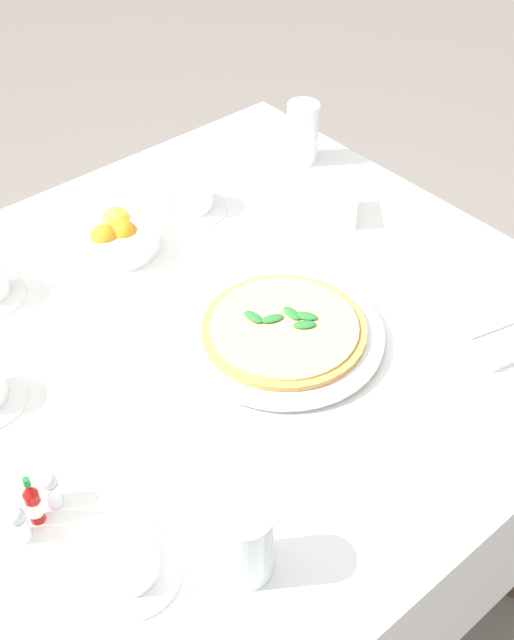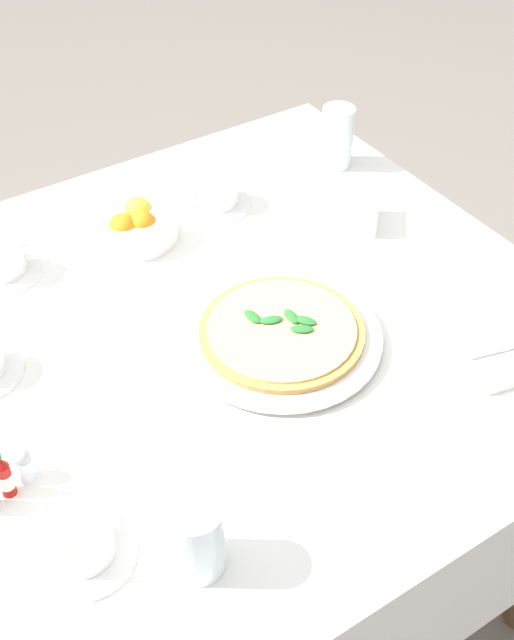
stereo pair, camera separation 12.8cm
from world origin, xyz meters
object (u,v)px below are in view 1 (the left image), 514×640
(coffee_cup_far_right, at_px, (128,559))
(citrus_bowl, at_px, (117,235))
(coffee_cup_near_right, at_px, (192,196))
(water_glass_left_edge, at_px, (245,544))
(water_glass_center_back, at_px, (302,136))
(salt_shaker, at_px, (18,525))
(menu_card, at_px, (353,203))
(pizza_plate, at_px, (284,335))
(pepper_shaker, at_px, (50,490))
(hot_sauce_bottle, at_px, (33,503))
(pizza, at_px, (284,328))

(coffee_cup_far_right, distance_m, citrus_bowl, 0.65)
(coffee_cup_near_right, distance_m, water_glass_left_edge, 0.76)
(water_glass_center_back, xyz_separation_m, salt_shaker, (0.87, 0.42, -0.03))
(menu_card, bearing_deg, pizza_plate, -21.90)
(pepper_shaker, bearing_deg, menu_card, -165.35)
(pizza_plate, distance_m, hot_sauce_bottle, 0.46)
(water_glass_center_back, relative_size, menu_card, 1.74)
(coffee_cup_near_right, xyz_separation_m, salt_shaker, (0.59, 0.43, -0.00))
(pizza_plate, relative_size, pizza, 1.21)
(citrus_bowl, height_order, hot_sauce_bottle, hot_sauce_bottle)
(coffee_cup_near_right, xyz_separation_m, menu_card, (-0.21, 0.21, 0.00))
(water_glass_center_back, bearing_deg, hot_sauce_bottle, 26.17)
(coffee_cup_far_right, bearing_deg, menu_card, -154.76)
(coffee_cup_far_right, xyz_separation_m, coffee_cup_near_right, (-0.52, -0.56, -0.00))
(pizza, distance_m, coffee_cup_near_right, 0.39)
(pizza_plate, distance_m, water_glass_left_edge, 0.40)
(water_glass_left_edge, height_order, hot_sauce_bottle, water_glass_left_edge)
(pepper_shaker, distance_m, menu_card, 0.77)
(pizza, height_order, water_glass_left_edge, water_glass_left_edge)
(water_glass_center_back, xyz_separation_m, water_glass_left_edge, (0.69, 0.64, -0.01))
(pizza_plate, xyz_separation_m, coffee_cup_far_right, (0.41, 0.18, 0.02))
(coffee_cup_near_right, distance_m, menu_card, 0.30)
(coffee_cup_near_right, distance_m, citrus_bowl, 0.17)
(salt_shaker, bearing_deg, water_glass_center_back, -154.03)
(water_glass_center_back, distance_m, salt_shaker, 0.97)
(pizza_plate, distance_m, coffee_cup_near_right, 0.39)
(pizza, distance_m, coffee_cup_far_right, 0.45)
(salt_shaker, bearing_deg, coffee_cup_far_right, 120.04)
(salt_shaker, relative_size, pepper_shaker, 1.00)
(citrus_bowl, xyz_separation_m, menu_card, (-0.38, 0.20, 0.00))
(water_glass_left_edge, bearing_deg, coffee_cup_far_right, -37.62)
(coffee_cup_far_right, xyz_separation_m, hot_sauce_bottle, (0.05, -0.14, 0.00))
(coffee_cup_far_right, distance_m, menu_card, 0.81)
(pizza_plate, height_order, menu_card, menu_card)
(coffee_cup_far_right, distance_m, water_glass_center_back, 0.97)
(coffee_cup_far_right, bearing_deg, pepper_shaker, -83.03)
(pizza, relative_size, water_glass_left_edge, 2.35)
(pizza, distance_m, hot_sauce_bottle, 0.46)
(pizza_plate, height_order, water_glass_left_edge, water_glass_left_edge)
(pizza_plate, distance_m, pizza, 0.01)
(water_glass_center_back, distance_m, pepper_shaker, 0.91)
(water_glass_left_edge, distance_m, citrus_bowl, 0.67)
(pizza_plate, distance_m, coffee_cup_far_right, 0.45)
(menu_card, bearing_deg, hot_sauce_bottle, -34.34)
(coffee_cup_far_right, height_order, menu_card, coffee_cup_far_right)
(salt_shaker, height_order, pepper_shaker, same)
(pizza_plate, height_order, coffee_cup_far_right, coffee_cup_far_right)
(water_glass_left_edge, bearing_deg, water_glass_center_back, -137.15)
(coffee_cup_far_right, height_order, hot_sauce_bottle, hot_sauce_bottle)
(coffee_cup_far_right, relative_size, menu_card, 1.87)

